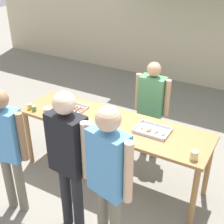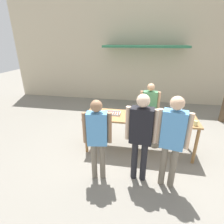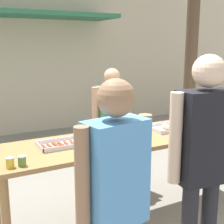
# 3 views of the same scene
# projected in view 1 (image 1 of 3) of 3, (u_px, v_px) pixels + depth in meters

# --- Properties ---
(ground_plane) EXTENTS (24.00, 24.00, 0.00)m
(ground_plane) POSITION_uv_depth(u_px,v_px,m) (112.00, 176.00, 4.59)
(ground_plane) COLOR gray
(serving_table) EXTENTS (2.66, 0.76, 0.93)m
(serving_table) POSITION_uv_depth(u_px,v_px,m) (112.00, 128.00, 4.19)
(serving_table) COLOR olive
(serving_table) RESTS_ON ground
(food_tray_sausages) EXTENTS (0.41, 0.25, 0.04)m
(food_tray_sausages) POSITION_uv_depth(u_px,v_px,m) (72.00, 108.00, 4.47)
(food_tray_sausages) COLOR silver
(food_tray_sausages) RESTS_ON serving_table
(food_tray_buns) EXTENTS (0.43, 0.30, 0.06)m
(food_tray_buns) POSITION_uv_depth(u_px,v_px,m) (152.00, 130.00, 3.93)
(food_tray_buns) COLOR silver
(food_tray_buns) RESTS_ON serving_table
(condiment_jar_mustard) EXTENTS (0.06, 0.06, 0.08)m
(condiment_jar_mustard) POSITION_uv_depth(u_px,v_px,m) (30.00, 107.00, 4.44)
(condiment_jar_mustard) COLOR gold
(condiment_jar_mustard) RESTS_ON serving_table
(condiment_jar_ketchup) EXTENTS (0.06, 0.06, 0.08)m
(condiment_jar_ketchup) POSITION_uv_depth(u_px,v_px,m) (34.00, 108.00, 4.40)
(condiment_jar_ketchup) COLOR #567A38
(condiment_jar_ketchup) RESTS_ON serving_table
(beer_cup) EXTENTS (0.09, 0.09, 0.11)m
(beer_cup) POSITION_uv_depth(u_px,v_px,m) (194.00, 155.00, 3.41)
(beer_cup) COLOR #DBC67A
(beer_cup) RESTS_ON serving_table
(person_server_behind_table) EXTENTS (0.55, 0.21, 1.57)m
(person_server_behind_table) POSITION_uv_depth(u_px,v_px,m) (152.00, 103.00, 4.63)
(person_server_behind_table) COLOR #756B5B
(person_server_behind_table) RESTS_ON ground
(person_customer_holding_hotdog) EXTENTS (0.53, 0.26, 1.67)m
(person_customer_holding_hotdog) POSITION_uv_depth(u_px,v_px,m) (7.00, 143.00, 3.57)
(person_customer_holding_hotdog) COLOR #756B5B
(person_customer_holding_hotdog) RESTS_ON ground
(person_customer_with_cup) EXTENTS (0.56, 0.30, 1.81)m
(person_customer_with_cup) POSITION_uv_depth(u_px,v_px,m) (109.00, 173.00, 2.98)
(person_customer_with_cup) COLOR #756B5B
(person_customer_with_cup) RESTS_ON ground
(person_customer_waiting_in_line) EXTENTS (0.59, 0.27, 1.79)m
(person_customer_waiting_in_line) POSITION_uv_depth(u_px,v_px,m) (68.00, 153.00, 3.28)
(person_customer_waiting_in_line) COLOR #232328
(person_customer_waiting_in_line) RESTS_ON ground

